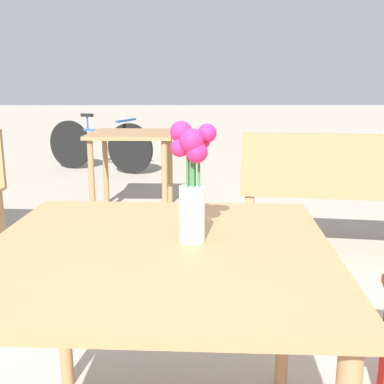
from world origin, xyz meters
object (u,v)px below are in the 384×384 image
bench_middle (381,191)px  table_back (132,147)px  flower_vase (192,177)px  table_front (158,276)px  bicycle (99,145)px

bench_middle → table_back: 2.13m
table_back → flower_vase: bearing=-80.2°
table_front → bicycle: size_ratio=0.70×
bicycle → table_front: bearing=-77.8°
table_back → table_front: bearing=-82.1°
table_front → flower_vase: (0.10, 0.04, 0.28)m
flower_vase → bench_middle: bearing=54.4°
flower_vase → bench_middle: size_ratio=0.18×
bench_middle → table_back: bench_middle is taller
flower_vase → table_back: size_ratio=0.44×
table_front → flower_vase: size_ratio=3.00×
table_front → bicycle: (-1.07, 4.95, -0.32)m
bench_middle → table_front: bearing=-127.0°
table_front → bench_middle: bench_middle is taller
bench_middle → bicycle: bearing=127.4°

